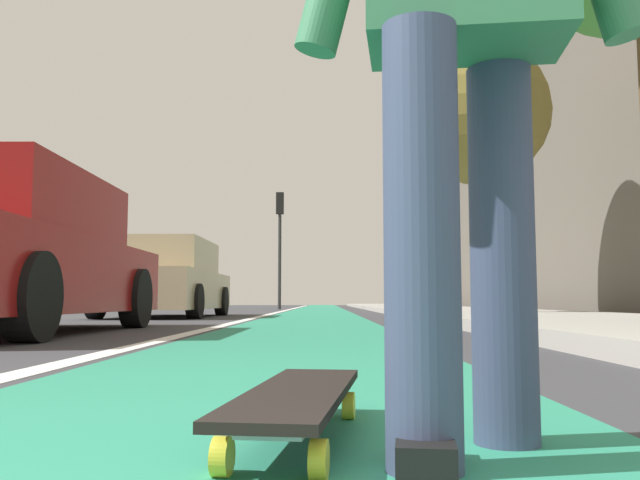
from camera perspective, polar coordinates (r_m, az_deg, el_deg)
ground_plane at (r=10.44m, az=-0.75°, el=-6.85°), size 80.00×80.00×0.00m
bike_lane_paint at (r=24.43m, az=-0.07°, el=-5.89°), size 56.00×1.82×0.00m
lane_stripe_white at (r=20.47m, az=-3.15°, el=-6.01°), size 52.00×0.16×0.01m
sidewalk_curb at (r=18.68m, az=9.80°, el=-5.85°), size 52.00×3.20×0.12m
building_facade at (r=23.85m, az=14.90°, el=8.49°), size 40.00×1.20×11.74m
skateboard at (r=1.50m, az=-1.88°, el=-13.25°), size 0.86×0.30×0.11m
parked_car_near at (r=6.99m, az=-25.08°, el=-1.23°), size 4.51×1.93×1.50m
parked_car_mid at (r=13.31m, az=-12.93°, el=-3.36°), size 4.57×1.96×1.46m
traffic_light at (r=24.98m, az=-3.41°, el=0.98°), size 0.33×0.28×4.32m
street_tree_mid at (r=12.09m, az=13.17°, el=10.24°), size 2.46×2.46×4.75m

